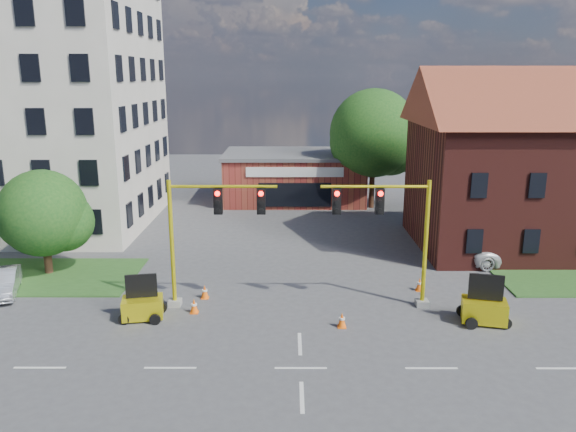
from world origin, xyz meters
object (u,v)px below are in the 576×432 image
object	(u,v)px
signal_mast_west	(206,228)
trailer_east	(484,308)
signal_mast_east	(392,228)
pickup_white	(509,252)
trailer_west	(143,306)

from	to	relation	value
signal_mast_west	trailer_east	xyz separation A→B (m)	(12.69, -1.89, -3.23)
signal_mast_east	pickup_white	xyz separation A→B (m)	(8.19, 6.31, -3.17)
signal_mast_east	trailer_west	bearing A→B (deg)	-172.57
signal_mast_east	trailer_east	xyz separation A→B (m)	(3.98, -1.89, -3.23)
trailer_east	trailer_west	bearing A→B (deg)	-168.20
trailer_east	signal_mast_west	bearing A→B (deg)	-175.24
pickup_white	trailer_west	bearing A→B (deg)	103.77
signal_mast_east	trailer_east	distance (m)	5.47
trailer_west	trailer_east	bearing A→B (deg)	-12.20
signal_mast_west	pickup_white	world-z (taller)	signal_mast_west
signal_mast_west	trailer_west	size ratio (longest dim) A/B	3.02
signal_mast_west	signal_mast_east	distance (m)	8.71
trailer_west	trailer_east	distance (m)	15.50
signal_mast_east	signal_mast_west	bearing A→B (deg)	180.00
signal_mast_east	trailer_east	size ratio (longest dim) A/B	2.82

